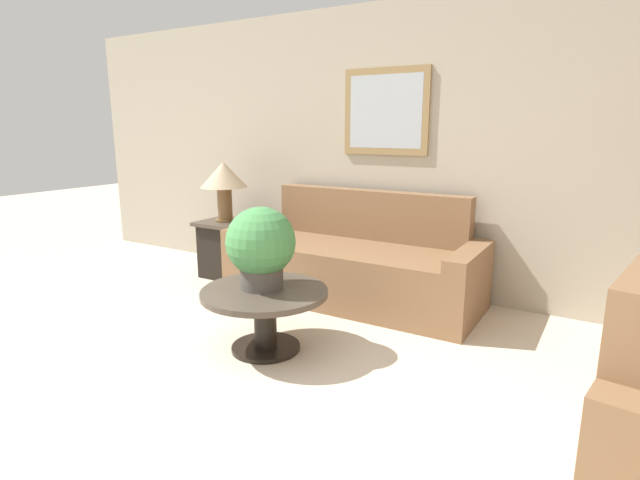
{
  "coord_description": "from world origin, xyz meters",
  "views": [
    {
      "loc": [
        1.81,
        -1.29,
        1.52
      ],
      "look_at": [
        -0.18,
        1.99,
        0.65
      ],
      "focal_mm": 28.0,
      "sensor_mm": 36.0,
      "label": 1
    }
  ],
  "objects_px": {
    "couch_main": "(353,265)",
    "table_lamp": "(224,179)",
    "potted_plant_on_table": "(261,246)",
    "coffee_table": "(265,306)",
    "side_table": "(227,248)"
  },
  "relations": [
    {
      "from": "couch_main",
      "to": "table_lamp",
      "type": "relative_size",
      "value": 3.75
    },
    {
      "from": "table_lamp",
      "to": "side_table",
      "type": "bearing_deg",
      "value": 0.0
    },
    {
      "from": "couch_main",
      "to": "potted_plant_on_table",
      "type": "xyz_separation_m",
      "value": [
        -0.07,
        -1.23,
        0.42
      ]
    },
    {
      "from": "couch_main",
      "to": "coffee_table",
      "type": "xyz_separation_m",
      "value": [
        -0.03,
        -1.26,
        0.01
      ]
    },
    {
      "from": "couch_main",
      "to": "coffee_table",
      "type": "distance_m",
      "value": 1.26
    },
    {
      "from": "couch_main",
      "to": "side_table",
      "type": "height_order",
      "value": "couch_main"
    },
    {
      "from": "couch_main",
      "to": "potted_plant_on_table",
      "type": "height_order",
      "value": "potted_plant_on_table"
    },
    {
      "from": "table_lamp",
      "to": "potted_plant_on_table",
      "type": "distance_m",
      "value": 1.84
    },
    {
      "from": "coffee_table",
      "to": "table_lamp",
      "type": "bearing_deg",
      "value": 139.49
    },
    {
      "from": "couch_main",
      "to": "potted_plant_on_table",
      "type": "relative_size",
      "value": 4.01
    },
    {
      "from": "couch_main",
      "to": "table_lamp",
      "type": "height_order",
      "value": "table_lamp"
    },
    {
      "from": "side_table",
      "to": "couch_main",
      "type": "bearing_deg",
      "value": 1.82
    },
    {
      "from": "potted_plant_on_table",
      "to": "coffee_table",
      "type": "bearing_deg",
      "value": -32.66
    },
    {
      "from": "coffee_table",
      "to": "side_table",
      "type": "distance_m",
      "value": 1.87
    },
    {
      "from": "coffee_table",
      "to": "table_lamp",
      "type": "distance_m",
      "value": 2.0
    }
  ]
}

